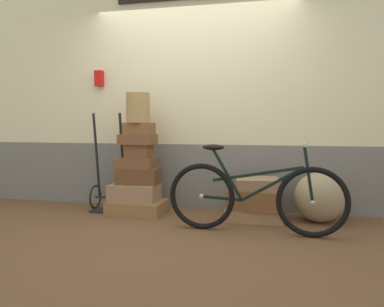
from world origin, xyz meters
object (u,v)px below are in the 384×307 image
(suitcase_5, at_px, (138,139))
(luggage_trolley, at_px, (109,188))
(suitcase_8, at_px, (256,199))
(wicker_basket, at_px, (138,108))
(suitcase_9, at_px, (257,184))
(bicycle, at_px, (254,197))
(burlap_sack, at_px, (319,197))
(suitcase_1, at_px, (135,192))
(suitcase_3, at_px, (136,163))
(suitcase_2, at_px, (139,176))
(suitcase_6, at_px, (139,129))
(suitcase_7, at_px, (254,213))
(suitcase_0, at_px, (137,207))
(suitcase_4, at_px, (139,151))

(suitcase_5, xyz_separation_m, luggage_trolley, (-0.42, 0.11, -0.62))
(suitcase_8, xyz_separation_m, luggage_trolley, (-1.80, 0.11, 0.03))
(wicker_basket, xyz_separation_m, luggage_trolley, (-0.43, 0.10, -0.99))
(suitcase_9, relative_size, bicycle, 0.27)
(suitcase_8, height_order, burlap_sack, burlap_sack)
(suitcase_1, distance_m, suitcase_3, 0.35)
(suitcase_1, height_order, wicker_basket, wicker_basket)
(suitcase_2, xyz_separation_m, suitcase_3, (-0.04, 0.01, 0.15))
(luggage_trolley, bearing_deg, suitcase_5, -14.11)
(wicker_basket, bearing_deg, suitcase_1, -151.80)
(bicycle, bearing_deg, suitcase_1, 162.06)
(suitcase_6, distance_m, wicker_basket, 0.24)
(suitcase_3, height_order, suitcase_5, suitcase_5)
(suitcase_2, bearing_deg, suitcase_7, -0.21)
(suitcase_9, height_order, bicycle, bicycle)
(suitcase_3, relative_size, suitcase_5, 1.12)
(suitcase_0, xyz_separation_m, bicycle, (1.39, -0.48, 0.28))
(suitcase_2, height_order, suitcase_3, suitcase_3)
(suitcase_9, bearing_deg, suitcase_4, 174.48)
(suitcase_2, xyz_separation_m, burlap_sack, (2.05, 0.06, -0.18))
(suitcase_3, relative_size, luggage_trolley, 0.38)
(suitcase_4, bearing_deg, suitcase_7, 7.10)
(suitcase_0, distance_m, suitcase_8, 1.40)
(suitcase_1, relative_size, burlap_sack, 1.03)
(suitcase_6, height_order, suitcase_7, suitcase_6)
(suitcase_9, bearing_deg, suitcase_8, -150.48)
(suitcase_5, bearing_deg, wicker_basket, 46.90)
(suitcase_1, distance_m, suitcase_2, 0.20)
(suitcase_2, bearing_deg, wicker_basket, -60.87)
(suitcase_0, height_order, suitcase_9, suitcase_9)
(suitcase_9, distance_m, burlap_sack, 0.68)
(suitcase_1, xyz_separation_m, suitcase_3, (0.01, 0.04, 0.35))
(suitcase_0, distance_m, suitcase_7, 1.38)
(suitcase_3, xyz_separation_m, suitcase_7, (1.40, 0.01, -0.54))
(suitcase_1, xyz_separation_m, suitcase_8, (1.42, 0.02, -0.01))
(luggage_trolley, relative_size, burlap_sack, 2.21)
(suitcase_1, bearing_deg, suitcase_2, 38.92)
(suitcase_0, xyz_separation_m, burlap_sack, (2.07, 0.07, 0.19))
(suitcase_0, xyz_separation_m, suitcase_8, (1.39, -0.00, 0.16))
(suitcase_6, bearing_deg, suitcase_7, 6.48)
(suitcase_1, relative_size, suitcase_9, 1.20)
(suitcase_6, xyz_separation_m, suitcase_7, (1.35, 0.02, -0.95))
(suitcase_1, bearing_deg, burlap_sack, 1.98)
(bicycle, bearing_deg, suitcase_5, 160.88)
(suitcase_4, distance_m, burlap_sack, 2.10)
(suitcase_5, bearing_deg, burlap_sack, 8.04)
(suitcase_7, bearing_deg, wicker_basket, -177.90)
(suitcase_7, xyz_separation_m, suitcase_9, (0.03, -0.03, 0.34))
(suitcase_1, bearing_deg, suitcase_7, 1.67)
(suitcase_5, relative_size, suitcase_8, 0.70)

